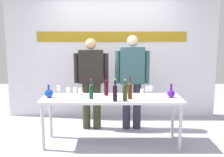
# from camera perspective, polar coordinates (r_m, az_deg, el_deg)

# --- Properties ---
(ground_plane) EXTENTS (10.00, 10.00, 0.00)m
(ground_plane) POSITION_cam_1_polar(r_m,az_deg,el_deg) (4.34, -0.00, -13.75)
(ground_plane) COLOR #9696A3
(back_wall) EXTENTS (4.31, 0.11, 3.00)m
(back_wall) POSITION_cam_1_polar(r_m,az_deg,el_deg) (5.46, 0.02, 7.33)
(back_wall) COLOR silver
(back_wall) RESTS_ON ground
(display_table) EXTENTS (2.16, 0.61, 0.75)m
(display_table) POSITION_cam_1_polar(r_m,az_deg,el_deg) (4.11, -0.00, -4.99)
(display_table) COLOR white
(display_table) RESTS_ON ground
(decanter_blue_left) EXTENTS (0.13, 0.13, 0.20)m
(decanter_blue_left) POSITION_cam_1_polar(r_m,az_deg,el_deg) (4.20, -13.37, -3.07)
(decanter_blue_left) COLOR #11389C
(decanter_blue_left) RESTS_ON display_table
(decanter_blue_right) EXTENTS (0.12, 0.12, 0.22)m
(decanter_blue_right) POSITION_cam_1_polar(r_m,az_deg,el_deg) (4.19, 12.66, -3.12)
(decanter_blue_right) COLOR #48128F
(decanter_blue_right) RESTS_ON display_table
(presenter_left) EXTENTS (0.62, 0.22, 1.64)m
(presenter_left) POSITION_cam_1_polar(r_m,az_deg,el_deg) (4.74, -4.41, 0.12)
(presenter_left) COLOR #33331E
(presenter_left) RESTS_ON ground
(presenter_right) EXTENTS (0.62, 0.22, 1.70)m
(presenter_right) POSITION_cam_1_polar(r_m,az_deg,el_deg) (4.73, 4.44, 0.47)
(presenter_right) COLOR #2B2837
(presenter_right) RESTS_ON ground
(wine_bottle_0) EXTENTS (0.06, 0.06, 0.33)m
(wine_bottle_0) POSITION_cam_1_polar(r_m,az_deg,el_deg) (3.84, 0.73, -2.94)
(wine_bottle_0) COLOR black
(wine_bottle_0) RESTS_ON display_table
(wine_bottle_1) EXTENTS (0.07, 0.07, 0.32)m
(wine_bottle_1) POSITION_cam_1_polar(r_m,az_deg,el_deg) (3.89, 2.87, -2.78)
(wine_bottle_1) COLOR #203814
(wine_bottle_1) RESTS_ON display_table
(wine_bottle_2) EXTENTS (0.07, 0.07, 0.34)m
(wine_bottle_2) POSITION_cam_1_polar(r_m,az_deg,el_deg) (4.21, -1.17, -1.74)
(wine_bottle_2) COLOR #320711
(wine_bottle_2) RESTS_ON display_table
(wine_bottle_3) EXTENTS (0.07, 0.07, 0.31)m
(wine_bottle_3) POSITION_cam_1_polar(r_m,az_deg,el_deg) (4.00, -4.43, -2.59)
(wine_bottle_3) COLOR #103423
(wine_bottle_3) RESTS_ON display_table
(wine_bottle_4) EXTENTS (0.07, 0.07, 0.33)m
(wine_bottle_4) POSITION_cam_1_polar(r_m,az_deg,el_deg) (4.00, 3.97, -2.50)
(wine_bottle_4) COLOR #4E2412
(wine_bottle_4) RESTS_ON display_table
(wine_glass_left_0) EXTENTS (0.06, 0.06, 0.13)m
(wine_glass_left_0) POSITION_cam_1_polar(r_m,az_deg,el_deg) (4.26, -9.28, -2.49)
(wine_glass_left_0) COLOR white
(wine_glass_left_0) RESTS_ON display_table
(wine_glass_left_1) EXTENTS (0.06, 0.06, 0.13)m
(wine_glass_left_1) POSITION_cam_1_polar(r_m,az_deg,el_deg) (3.90, -6.58, -3.46)
(wine_glass_left_1) COLOR white
(wine_glass_left_1) RESTS_ON display_table
(wine_glass_left_2) EXTENTS (0.06, 0.06, 0.16)m
(wine_glass_left_2) POSITION_cam_1_polar(r_m,az_deg,el_deg) (4.31, -11.36, -2.12)
(wine_glass_left_2) COLOR white
(wine_glass_left_2) RESTS_ON display_table
(wine_glass_left_3) EXTENTS (0.06, 0.06, 0.14)m
(wine_glass_left_3) POSITION_cam_1_polar(r_m,az_deg,el_deg) (4.20, -7.94, -2.51)
(wine_glass_left_3) COLOR white
(wine_glass_left_3) RESTS_ON display_table
(wine_glass_left_4) EXTENTS (0.06, 0.06, 0.15)m
(wine_glass_left_4) POSITION_cam_1_polar(r_m,az_deg,el_deg) (4.11, -6.75, -2.67)
(wine_glass_left_4) COLOR white
(wine_glass_left_4) RESTS_ON display_table
(wine_glass_right_0) EXTENTS (0.06, 0.06, 0.16)m
(wine_glass_right_0) POSITION_cam_1_polar(r_m,az_deg,el_deg) (4.19, 7.72, -2.29)
(wine_glass_right_0) COLOR white
(wine_glass_right_0) RESTS_ON display_table
(wine_glass_right_1) EXTENTS (0.06, 0.06, 0.14)m
(wine_glass_right_1) POSITION_cam_1_polar(r_m,az_deg,el_deg) (4.08, 6.54, -2.83)
(wine_glass_right_1) COLOR white
(wine_glass_right_1) RESTS_ON display_table
(wine_glass_right_2) EXTENTS (0.06, 0.06, 0.14)m
(wine_glass_right_2) POSITION_cam_1_polar(r_m,az_deg,el_deg) (4.33, 8.48, -2.16)
(wine_glass_right_2) COLOR white
(wine_glass_right_2) RESTS_ON display_table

